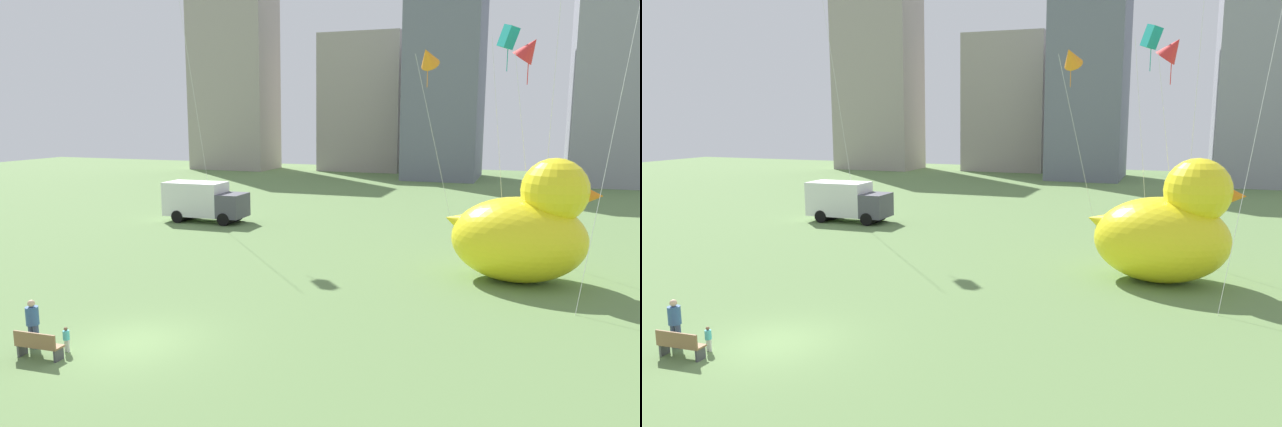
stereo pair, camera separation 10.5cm
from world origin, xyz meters
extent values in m
plane|color=#618249|center=(0.00, 0.00, 0.00)|extent=(140.00, 140.00, 0.00)
cube|color=olive|center=(-1.97, -2.02, 0.42)|extent=(1.59, 0.53, 0.06)
cube|color=olive|center=(-1.96, -2.22, 0.68)|extent=(1.57, 0.14, 0.45)
cube|color=#47474C|center=(-2.67, -2.06, 0.20)|extent=(0.10, 0.37, 0.39)
cube|color=#47474C|center=(-1.27, -1.99, 0.20)|extent=(0.10, 0.37, 0.39)
cylinder|color=#38476B|center=(-2.88, -1.47, 0.40)|extent=(0.19, 0.19, 0.81)
cylinder|color=#38476B|center=(-2.68, -1.47, 0.40)|extent=(0.19, 0.19, 0.81)
cylinder|color=#33598C|center=(-2.78, -1.47, 1.11)|extent=(0.40, 0.40, 0.61)
sphere|color=#D8AD8C|center=(-2.78, -1.47, 1.53)|extent=(0.24, 0.24, 0.24)
cylinder|color=silver|center=(-1.58, -1.36, 0.21)|extent=(0.09, 0.09, 0.41)
cylinder|color=silver|center=(-1.48, -1.36, 0.21)|extent=(0.09, 0.09, 0.41)
cylinder|color=#4CBFC6|center=(-1.53, -1.36, 0.57)|extent=(0.21, 0.21, 0.31)
sphere|color=brown|center=(-1.53, -1.36, 0.78)|extent=(0.12, 0.12, 0.12)
ellipsoid|color=yellow|center=(11.92, 12.31, 1.96)|extent=(6.01, 4.44, 3.92)
sphere|color=yellow|center=(13.35, 12.31, 4.28)|extent=(2.93, 2.93, 2.93)
cone|color=orange|center=(14.67, 12.31, 4.13)|extent=(1.32, 1.32, 1.32)
cone|color=yellow|center=(9.30, 12.31, 2.61)|extent=(1.79, 1.57, 1.89)
cube|color=white|center=(-10.40, 20.75, 1.65)|extent=(4.32, 2.39, 2.40)
cube|color=#4C4C56|center=(-7.43, 20.81, 1.29)|extent=(1.71, 2.34, 1.68)
cylinder|color=black|center=(-7.63, 20.81, 0.45)|extent=(0.95, 2.42, 0.90)
cylinder|color=black|center=(-11.30, 20.73, 0.45)|extent=(0.95, 2.42, 0.90)
cube|color=#9E938C|center=(-28.00, 59.87, 13.94)|extent=(11.24, 7.05, 27.88)
cube|color=#9E938C|center=(-10.00, 64.57, 9.24)|extent=(11.32, 9.11, 18.48)
cube|color=slate|center=(2.00, 57.11, 13.41)|extent=(8.57, 10.62, 26.83)
cube|color=gray|center=(20.00, 56.91, 15.24)|extent=(8.04, 10.70, 30.49)
cylinder|color=silver|center=(13.13, 15.59, 10.11)|extent=(0.30, 3.04, 20.22)
cylinder|color=silver|center=(7.21, 18.02, 5.45)|extent=(2.42, 1.74, 10.91)
cone|color=orange|center=(6.35, 19.21, 10.90)|extent=(1.46, 1.79, 1.56)
cylinder|color=orange|center=(6.35, 19.21, 10.00)|extent=(0.04, 0.04, 1.60)
cylinder|color=silver|center=(15.27, 9.88, 7.37)|extent=(2.12, 3.51, 14.75)
cylinder|color=silver|center=(-10.16, 20.54, 9.34)|extent=(2.04, 1.11, 18.68)
cylinder|color=silver|center=(11.99, 14.88, 5.39)|extent=(1.52, 0.25, 10.78)
cone|color=red|center=(11.88, 15.63, 10.78)|extent=(1.71, 1.36, 1.54)
cylinder|color=red|center=(11.88, 15.63, 9.88)|extent=(0.04, 0.04, 1.60)
cylinder|color=silver|center=(10.70, 15.99, 5.75)|extent=(1.28, 0.31, 11.51)
cube|color=teal|center=(10.84, 16.61, 11.51)|extent=(1.15, 0.90, 1.31)
cylinder|color=teal|center=(10.84, 16.61, 10.61)|extent=(0.04, 0.04, 1.60)
camera|label=1|loc=(12.32, -15.39, 7.58)|focal=32.74mm
camera|label=2|loc=(12.42, -15.36, 7.58)|focal=32.74mm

